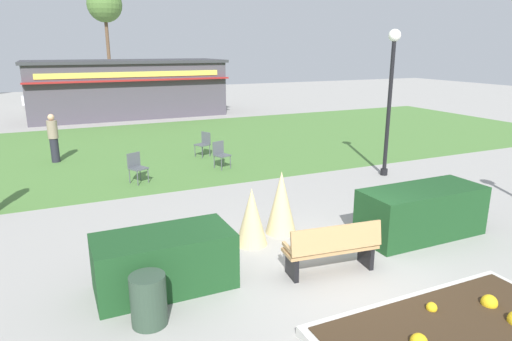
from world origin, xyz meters
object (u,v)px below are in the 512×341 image
at_px(person_strolling, 53,138).
at_px(parked_car_west_slot, 57,97).
at_px(cafe_chair_east, 204,142).
at_px(parked_car_center_slot, 137,94).
at_px(lamppost_mid, 391,86).
at_px(cafe_chair_west, 220,153).
at_px(park_bench, 332,248).
at_px(food_kiosk, 127,88).
at_px(tree_right_bg, 105,6).
at_px(cafe_chair_center, 136,165).
at_px(trash_bin, 149,300).

xyz_separation_m(person_strolling, parked_car_west_slot, (0.52, 16.76, -0.22)).
bearing_deg(cafe_chair_east, parked_car_center_slot, 87.17).
xyz_separation_m(lamppost_mid, cafe_chair_west, (-4.38, 2.94, -2.23)).
bearing_deg(park_bench, parked_car_center_slot, 86.57).
height_order(food_kiosk, cafe_chair_east, food_kiosk).
xyz_separation_m(parked_car_center_slot, tree_right_bg, (-0.93, 6.76, 6.51)).
height_order(cafe_chair_west, parked_car_west_slot, parked_car_west_slot).
relative_size(cafe_chair_center, parked_car_center_slot, 0.21).
xyz_separation_m(trash_bin, cafe_chair_east, (4.01, 9.62, 0.14)).
bearing_deg(trash_bin, person_strolling, 95.14).
distance_m(person_strolling, parked_car_center_slot, 17.76).
bearing_deg(person_strolling, food_kiosk, 139.73).
distance_m(lamppost_mid, cafe_chair_west, 5.73).
height_order(trash_bin, person_strolling, person_strolling).
bearing_deg(trash_bin, parked_car_center_slot, 79.96).
relative_size(cafe_chair_east, person_strolling, 0.53).
bearing_deg(food_kiosk, park_bench, -89.93).
distance_m(cafe_chair_west, tree_right_bg, 27.49).
distance_m(lamppost_mid, parked_car_center_slot, 23.22).
bearing_deg(parked_car_west_slot, cafe_chair_west, -77.44).
bearing_deg(lamppost_mid, trash_bin, -149.87).
distance_m(park_bench, parked_car_west_slot, 27.78).
distance_m(cafe_chair_center, tree_right_bg, 28.15).
distance_m(cafe_chair_west, person_strolling, 5.90).
bearing_deg(person_strolling, parked_car_center_slot, 142.67).
height_order(cafe_chair_west, tree_right_bg, tree_right_bg).
xyz_separation_m(cafe_chair_center, parked_car_west_slot, (-1.61, 20.45, 0.12)).
bearing_deg(park_bench, food_kiosk, 90.07).
bearing_deg(tree_right_bg, person_strolling, -101.92).
bearing_deg(parked_car_center_slot, trash_bin, -100.04).
distance_m(park_bench, parked_car_center_slot, 27.58).
xyz_separation_m(food_kiosk, parked_car_west_slot, (-3.69, 6.48, -0.96)).
relative_size(park_bench, parked_car_west_slot, 0.40).
relative_size(park_bench, cafe_chair_west, 1.97).
xyz_separation_m(park_bench, parked_car_west_slot, (-3.72, 27.53, 0.16)).
distance_m(person_strolling, parked_car_west_slot, 16.76).
distance_m(food_kiosk, cafe_chair_west, 13.50).
xyz_separation_m(food_kiosk, cafe_chair_west, (0.75, -13.44, -1.08)).
height_order(lamppost_mid, cafe_chair_center, lamppost_mid).
bearing_deg(park_bench, person_strolling, 111.49).
distance_m(food_kiosk, tree_right_bg, 14.38).
distance_m(trash_bin, cafe_chair_east, 10.42).
bearing_deg(lamppost_mid, parked_car_center_slot, 98.59).
bearing_deg(parked_car_center_slot, park_bench, -93.43).
relative_size(food_kiosk, person_strolling, 6.48).
distance_m(cafe_chair_center, parked_car_west_slot, 20.52).
xyz_separation_m(cafe_chair_west, parked_car_center_slot, (0.93, 19.92, 0.12)).
height_order(trash_bin, tree_right_bg, tree_right_bg).
bearing_deg(person_strolling, tree_right_bg, 150.12).
relative_size(parked_car_west_slot, parked_car_center_slot, 1.03).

